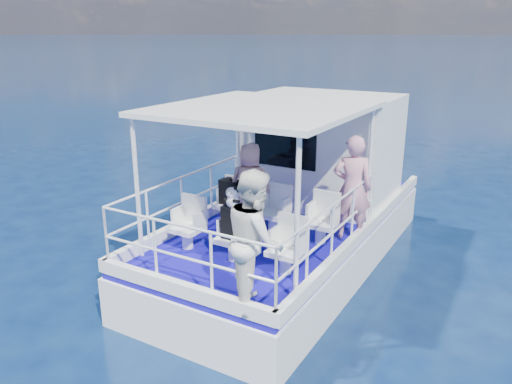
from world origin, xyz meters
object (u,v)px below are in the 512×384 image
at_px(passenger_stbd_aft, 255,239).
at_px(backpack_center, 233,223).
at_px(panda, 232,197).
at_px(passenger_port_fwd, 250,186).

distance_m(passenger_stbd_aft, backpack_center, 1.33).
height_order(passenger_stbd_aft, backpack_center, passenger_stbd_aft).
xyz_separation_m(passenger_stbd_aft, panda, (-0.92, 0.90, 0.15)).
distance_m(passenger_port_fwd, panda, 1.53).
bearing_deg(passenger_stbd_aft, backpack_center, 6.92).
bearing_deg(backpack_center, passenger_stbd_aft, -45.33).
height_order(passenger_stbd_aft, panda, passenger_stbd_aft).
xyz_separation_m(passenger_port_fwd, backpack_center, (0.53, -1.38, -0.14)).
distance_m(backpack_center, panda, 0.42).
relative_size(passenger_port_fwd, passenger_stbd_aft, 0.86).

